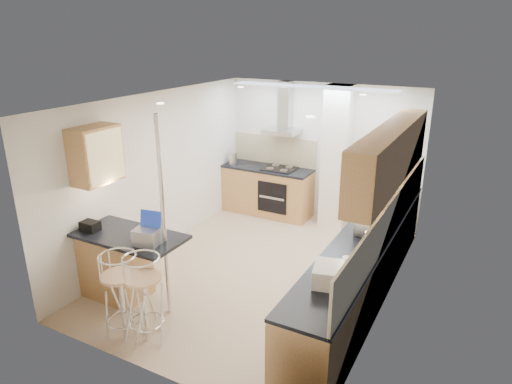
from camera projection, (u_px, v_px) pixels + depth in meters
The scene contains 16 objects.
ground at pixel (260, 271), 6.72m from camera, with size 4.80×4.80×0.00m, color tan.
room_shell at pixel (294, 167), 6.38m from camera, with size 3.64×4.84×2.51m.
right_counter at pixel (363, 267), 5.90m from camera, with size 0.63×4.40×0.92m.
back_counter at pixel (267, 190), 8.74m from camera, with size 1.70×0.63×0.92m.
peninsula at pixel (131, 267), 5.86m from camera, with size 1.47×0.72×0.94m.
microwave at pixel (376, 222), 5.74m from camera, with size 0.52×0.35×0.29m, color silver.
laptop at pixel (147, 237), 5.39m from camera, with size 0.29×0.22×0.20m, color #9C9EA3.
bag at pixel (90, 226), 5.79m from camera, with size 0.23×0.16×0.12m, color black.
bar_stool_near at pixel (122, 297), 5.09m from camera, with size 0.44×0.44×1.07m, color tan, non-canonical shape.
bar_stool_end at pixel (145, 300), 5.05m from camera, with size 0.44×0.44×1.07m, color tan, non-canonical shape.
jar_a at pixel (386, 220), 5.97m from camera, with size 0.12×0.12×0.16m, color beige.
jar_b at pixel (376, 211), 6.26m from camera, with size 0.11×0.11×0.17m, color beige.
jar_c at pixel (371, 240), 5.37m from camera, with size 0.14×0.14×0.19m, color beige.
jar_d at pixel (346, 263), 4.89m from camera, with size 0.10×0.10×0.14m, color silver.
bread_bin at pixel (328, 275), 4.60m from camera, with size 0.29×0.37×0.20m, color beige.
kettle at pixel (233, 158), 8.73m from camera, with size 0.16×0.16×0.24m, color #B5B8BA.
Camera 1 is at (2.75, -5.28, 3.34)m, focal length 32.00 mm.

